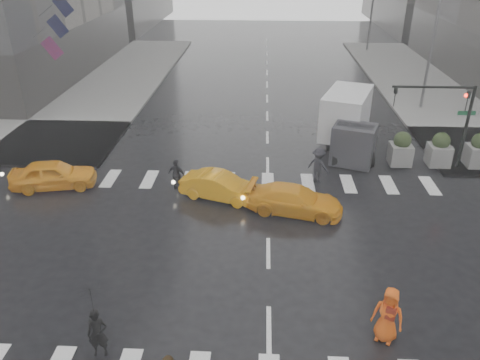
# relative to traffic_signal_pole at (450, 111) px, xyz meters

# --- Properties ---
(ground) EXTENTS (120.00, 120.00, 0.00)m
(ground) POSITION_rel_traffic_signal_pole_xyz_m (-9.01, -8.01, -3.22)
(ground) COLOR black
(ground) RESTS_ON ground
(sidewalk_nw) EXTENTS (35.00, 35.00, 0.15)m
(sidewalk_nw) POSITION_rel_traffic_signal_pole_xyz_m (-28.51, 9.49, -3.14)
(sidewalk_nw) COLOR slate
(sidewalk_nw) RESTS_ON ground
(road_markings) EXTENTS (18.00, 48.00, 0.01)m
(road_markings) POSITION_rel_traffic_signal_pole_xyz_m (-9.01, -8.01, -3.21)
(road_markings) COLOR silver
(road_markings) RESTS_ON ground
(traffic_signal_pole) EXTENTS (4.45, 0.42, 4.50)m
(traffic_signal_pole) POSITION_rel_traffic_signal_pole_xyz_m (0.00, 0.00, 0.00)
(traffic_signal_pole) COLOR black
(traffic_signal_pole) RESTS_ON ground
(street_lamp_near) EXTENTS (2.15, 0.22, 9.00)m
(street_lamp_near) POSITION_rel_traffic_signal_pole_xyz_m (1.86, 9.99, 1.73)
(street_lamp_near) COLOR #59595B
(street_lamp_near) RESTS_ON ground
(street_lamp_far) EXTENTS (2.15, 0.22, 9.00)m
(street_lamp_far) POSITION_rel_traffic_signal_pole_xyz_m (1.86, 29.99, 1.73)
(street_lamp_far) COLOR #59595B
(street_lamp_far) RESTS_ON ground
(planter_west) EXTENTS (1.10, 1.10, 1.80)m
(planter_west) POSITION_rel_traffic_signal_pole_xyz_m (-2.01, 0.19, -2.23)
(planter_west) COLOR slate
(planter_west) RESTS_ON ground
(planter_mid) EXTENTS (1.10, 1.10, 1.80)m
(planter_mid) POSITION_rel_traffic_signal_pole_xyz_m (-0.01, 0.19, -2.23)
(planter_mid) COLOR slate
(planter_mid) RESTS_ON ground
(planter_east) EXTENTS (1.10, 1.10, 1.80)m
(planter_east) POSITION_rel_traffic_signal_pole_xyz_m (1.99, 0.19, -2.23)
(planter_east) COLOR slate
(planter_east) RESTS_ON ground
(flag_cluster) EXTENTS (2.87, 3.06, 4.69)m
(flag_cluster) POSITION_rel_traffic_signal_pole_xyz_m (-24.09, 10.49, 2.42)
(flag_cluster) COLOR #59595B
(flag_cluster) RESTS_ON ground
(pedestrian_black) EXTENTS (1.08, 1.09, 2.43)m
(pedestrian_black) POSITION_rel_traffic_signal_pole_xyz_m (-13.91, -13.22, -1.59)
(pedestrian_black) COLOR black
(pedestrian_black) RESTS_ON ground
(pedestrian_orange) EXTENTS (1.08, 0.94, 1.87)m
(pedestrian_orange) POSITION_rel_traffic_signal_pole_xyz_m (-5.52, -12.21, -2.28)
(pedestrian_orange) COLOR #E85310
(pedestrian_orange) RESTS_ON ground
(pedestrian_far_a) EXTENTS (1.08, 0.90, 1.59)m
(pedestrian_far_a) POSITION_rel_traffic_signal_pole_xyz_m (-13.38, -3.01, -2.42)
(pedestrian_far_a) COLOR black
(pedestrian_far_a) RESTS_ON ground
(pedestrian_far_b) EXTENTS (1.32, 1.22, 1.81)m
(pedestrian_far_b) POSITION_rel_traffic_signal_pole_xyz_m (-6.54, -1.85, -2.31)
(pedestrian_far_b) COLOR black
(pedestrian_far_b) RESTS_ON ground
(taxi_front) EXTENTS (4.24, 2.38, 1.36)m
(taxi_front) POSITION_rel_traffic_signal_pole_xyz_m (-19.41, -3.06, -2.54)
(taxi_front) COLOR #FDA00D
(taxi_front) RESTS_ON ground
(taxi_mid) EXTENTS (3.95, 2.41, 1.23)m
(taxi_mid) POSITION_rel_traffic_signal_pole_xyz_m (-11.23, -3.76, -2.60)
(taxi_mid) COLOR #FDA00D
(taxi_mid) RESTS_ON ground
(taxi_rear) EXTENTS (4.00, 2.45, 1.22)m
(taxi_rear) POSITION_rel_traffic_signal_pole_xyz_m (-7.84, -4.86, -2.61)
(taxi_rear) COLOR #FDA00D
(taxi_rear) RESTS_ON ground
(box_truck) EXTENTS (2.23, 5.95, 3.16)m
(box_truck) POSITION_rel_traffic_signal_pole_xyz_m (-4.50, 2.43, -1.53)
(box_truck) COLOR silver
(box_truck) RESTS_ON ground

